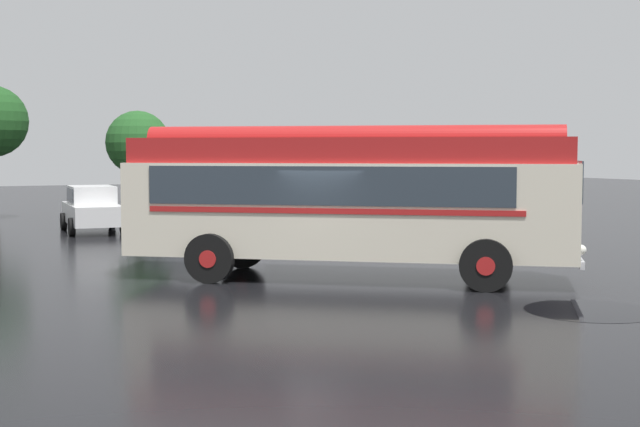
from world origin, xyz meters
name	(u,v)px	position (x,y,z in m)	size (l,w,h in m)	color
ground_plane	(327,281)	(0.00, 0.00, 0.00)	(120.00, 120.00, 0.00)	black
vintage_bus	(350,196)	(0.62, 0.09, 1.89)	(9.47, 8.10, 3.49)	silver
car_near_left	(92,209)	(-2.16, 14.51, 0.85)	(2.20, 4.32, 1.66)	silver
car_mid_left	(171,207)	(0.71, 14.38, 0.85)	(2.03, 4.23, 1.66)	#4C5156
car_mid_right	(237,204)	(3.60, 15.01, 0.85)	(2.42, 4.41, 1.66)	#B7BABF
tree_centre	(140,144)	(1.37, 21.16, 3.24)	(2.82, 2.82, 4.70)	#4C3823
puddle_patch	(591,311)	(2.65, -5.50, 0.00)	(2.43, 2.43, 0.01)	black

